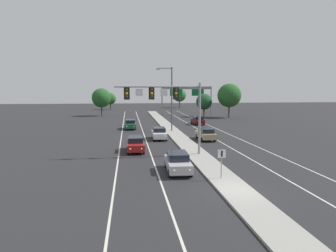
% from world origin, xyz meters
% --- Properties ---
extents(ground_plane, '(260.00, 260.00, 0.00)m').
position_xyz_m(ground_plane, '(0.00, 0.00, 0.00)').
color(ground_plane, '#28282B').
extents(median_island, '(2.40, 110.00, 0.15)m').
position_xyz_m(median_island, '(0.00, 18.00, 0.07)').
color(median_island, '#9E9B93').
rests_on(median_island, ground).
extents(lane_stripe_oncoming_center, '(0.14, 100.00, 0.01)m').
position_xyz_m(lane_stripe_oncoming_center, '(-4.70, 25.00, 0.00)').
color(lane_stripe_oncoming_center, silver).
rests_on(lane_stripe_oncoming_center, ground).
extents(lane_stripe_receding_center, '(0.14, 100.00, 0.01)m').
position_xyz_m(lane_stripe_receding_center, '(4.70, 25.00, 0.00)').
color(lane_stripe_receding_center, silver).
rests_on(lane_stripe_receding_center, ground).
extents(edge_stripe_left, '(0.14, 100.00, 0.01)m').
position_xyz_m(edge_stripe_left, '(-8.00, 25.00, 0.00)').
color(edge_stripe_left, silver).
rests_on(edge_stripe_left, ground).
extents(edge_stripe_right, '(0.14, 100.00, 0.01)m').
position_xyz_m(edge_stripe_right, '(8.00, 25.00, 0.00)').
color(edge_stripe_right, silver).
rests_on(edge_stripe_right, ground).
extents(overhead_signal_mast, '(8.55, 0.44, 7.20)m').
position_xyz_m(overhead_signal_mast, '(-2.89, 11.20, 5.53)').
color(overhead_signal_mast, gray).
rests_on(overhead_signal_mast, median_island).
extents(median_sign_post, '(0.60, 0.10, 2.20)m').
position_xyz_m(median_sign_post, '(-0.20, 2.62, 1.59)').
color(median_sign_post, gray).
rests_on(median_sign_post, median_island).
extents(street_lamp_median, '(2.58, 0.28, 10.00)m').
position_xyz_m(street_lamp_median, '(-0.37, 28.82, 5.79)').
color(street_lamp_median, '#4C4C51').
rests_on(street_lamp_median, median_island).
extents(car_oncoming_silver, '(1.92, 4.51, 1.58)m').
position_xyz_m(car_oncoming_silver, '(-3.03, 5.29, 0.82)').
color(car_oncoming_silver, '#B7B7BC').
rests_on(car_oncoming_silver, ground).
extents(car_oncoming_red, '(1.83, 4.48, 1.58)m').
position_xyz_m(car_oncoming_red, '(-6.25, 14.02, 0.82)').
color(car_oncoming_red, maroon).
rests_on(car_oncoming_red, ground).
extents(car_oncoming_white, '(1.89, 4.50, 1.58)m').
position_xyz_m(car_oncoming_white, '(-2.88, 21.75, 0.82)').
color(car_oncoming_white, silver).
rests_on(car_oncoming_white, ground).
extents(car_oncoming_green, '(1.87, 4.49, 1.58)m').
position_xyz_m(car_oncoming_green, '(-6.69, 32.99, 0.82)').
color(car_oncoming_green, '#195633').
rests_on(car_oncoming_green, ground).
extents(car_receding_tan, '(1.89, 4.50, 1.58)m').
position_xyz_m(car_receding_tan, '(3.19, 20.31, 0.82)').
color(car_receding_tan, tan).
rests_on(car_receding_tan, ground).
extents(car_receding_darkred, '(1.90, 4.50, 1.58)m').
position_xyz_m(car_receding_darkred, '(6.19, 38.04, 0.82)').
color(car_receding_darkred, '#5B0F14').
rests_on(car_receding_darkred, ground).
extents(highway_sign_gantry, '(13.28, 0.42, 7.50)m').
position_xyz_m(highway_sign_gantry, '(8.20, 59.40, 6.16)').
color(highway_sign_gantry, gray).
rests_on(highway_sign_gantry, ground).
extents(tree_far_right_c, '(3.94, 3.94, 5.69)m').
position_xyz_m(tree_far_right_c, '(11.47, 54.08, 3.71)').
color(tree_far_right_c, '#4C3823').
rests_on(tree_far_right_c, ground).
extents(tree_far_left_b, '(3.82, 3.82, 5.52)m').
position_xyz_m(tree_far_left_b, '(-12.92, 84.77, 3.60)').
color(tree_far_left_b, '#4C3823').
rests_on(tree_far_left_b, ground).
extents(tree_far_left_a, '(4.83, 4.83, 6.99)m').
position_xyz_m(tree_far_left_a, '(-13.65, 59.68, 4.56)').
color(tree_far_left_a, '#4C3823').
rests_on(tree_far_left_a, ground).
extents(tree_far_right_a, '(4.96, 4.96, 7.18)m').
position_xyz_m(tree_far_right_a, '(11.68, 91.58, 4.69)').
color(tree_far_right_a, '#4C3823').
rests_on(tree_far_right_a, ground).
extents(tree_far_right_b, '(5.58, 5.58, 8.08)m').
position_xyz_m(tree_far_right_b, '(16.71, 50.81, 5.28)').
color(tree_far_right_b, '#4C3823').
rests_on(tree_far_right_b, ground).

